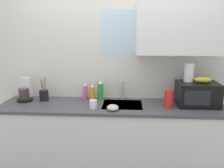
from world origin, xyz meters
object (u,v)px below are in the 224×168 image
(utensil_crock, at_px, (44,95))
(small_bowl, at_px, (113,108))
(dish_soap_bottle_orange, at_px, (92,93))
(banana_bunch, at_px, (203,80))
(dish_soap_bottle_pink, at_px, (85,92))
(paper_towel_roll, at_px, (189,72))
(microwave, at_px, (197,94))
(coffee_maker, at_px, (25,92))
(mug_white, at_px, (93,104))
(dish_soap_bottle_green, at_px, (100,91))
(cereal_canister, at_px, (169,99))

(utensil_crock, xyz_separation_m, small_bowl, (0.87, -0.32, -0.04))
(dish_soap_bottle_orange, bearing_deg, banana_bunch, -4.48)
(dish_soap_bottle_pink, xyz_separation_m, utensil_crock, (-0.50, -0.09, -0.03))
(dish_soap_bottle_orange, height_order, small_bowl, dish_soap_bottle_orange)
(banana_bunch, distance_m, utensil_crock, 1.90)
(paper_towel_roll, bearing_deg, dish_soap_bottle_orange, 177.44)
(microwave, distance_m, small_bowl, 1.00)
(microwave, bearing_deg, small_bowl, -165.54)
(dish_soap_bottle_pink, distance_m, utensil_crock, 0.51)
(paper_towel_roll, xyz_separation_m, coffee_maker, (-1.97, 0.01, -0.28))
(coffee_maker, xyz_separation_m, dish_soap_bottle_pink, (0.73, 0.10, -0.01))
(banana_bunch, distance_m, paper_towel_roll, 0.18)
(coffee_maker, bearing_deg, utensil_crock, 2.86)
(paper_towel_roll, xyz_separation_m, mug_white, (-1.08, -0.24, -0.33))
(dish_soap_bottle_green, height_order, dish_soap_bottle_pink, dish_soap_bottle_green)
(coffee_maker, distance_m, mug_white, 0.92)
(banana_bunch, bearing_deg, dish_soap_bottle_green, 172.15)
(banana_bunch, xyz_separation_m, utensil_crock, (-1.89, 0.07, -0.23))
(microwave, relative_size, mug_white, 4.84)
(microwave, distance_m, dish_soap_bottle_green, 1.16)
(banana_bunch, bearing_deg, dish_soap_bottle_orange, 175.52)
(paper_towel_roll, relative_size, cereal_canister, 1.13)
(dish_soap_bottle_green, bearing_deg, cereal_canister, -18.22)
(coffee_maker, height_order, dish_soap_bottle_orange, coffee_maker)
(microwave, xyz_separation_m, banana_bunch, (0.05, 0.00, 0.17))
(dish_soap_bottle_orange, xyz_separation_m, mug_white, (0.05, -0.29, -0.05))
(utensil_crock, bearing_deg, banana_bunch, -2.12)
(banana_bunch, bearing_deg, mug_white, -171.25)
(cereal_canister, bearing_deg, utensil_crock, 173.54)
(dish_soap_bottle_orange, xyz_separation_m, dish_soap_bottle_pink, (-0.10, 0.06, 0.00))
(cereal_canister, bearing_deg, banana_bunch, 14.38)
(dish_soap_bottle_green, bearing_deg, coffee_maker, -173.44)
(dish_soap_bottle_orange, bearing_deg, mug_white, -79.92)
(banana_bunch, bearing_deg, microwave, -178.23)
(banana_bunch, relative_size, mug_white, 2.11)
(banana_bunch, relative_size, utensil_crock, 0.68)
(coffee_maker, distance_m, dish_soap_bottle_orange, 0.83)
(paper_towel_roll, bearing_deg, dish_soap_bottle_green, 173.73)
(coffee_maker, xyz_separation_m, dish_soap_bottle_orange, (0.83, 0.04, -0.01))
(coffee_maker, relative_size, dish_soap_bottle_green, 1.16)
(coffee_maker, bearing_deg, small_bowl, -15.59)
(dish_soap_bottle_orange, height_order, mug_white, dish_soap_bottle_orange)
(paper_towel_roll, bearing_deg, utensil_crock, 179.35)
(coffee_maker, bearing_deg, mug_white, -15.68)
(dish_soap_bottle_pink, bearing_deg, coffee_maker, -172.43)
(microwave, height_order, paper_towel_roll, paper_towel_roll)
(dish_soap_bottle_green, bearing_deg, dish_soap_bottle_pink, -177.34)
(microwave, relative_size, banana_bunch, 2.30)
(dish_soap_bottle_green, xyz_separation_m, dish_soap_bottle_orange, (-0.09, -0.06, -0.02))
(dish_soap_bottle_orange, bearing_deg, coffee_maker, -177.08)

